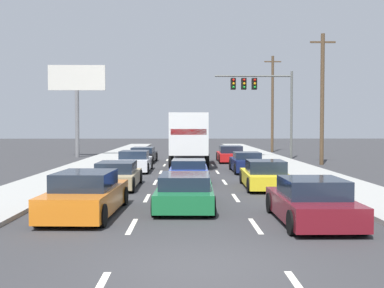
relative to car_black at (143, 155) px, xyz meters
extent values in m
plane|color=#333335|center=(3.47, -1.38, -0.55)|extent=(140.00, 140.00, 0.00)
cube|color=#9E9E99|center=(10.25, -6.38, -0.48)|extent=(3.07, 80.00, 0.14)
cube|color=#9E9E99|center=(-3.32, -6.38, -0.48)|extent=(3.07, 80.00, 0.14)
cube|color=silver|center=(1.77, -22.70, -0.54)|extent=(0.14, 2.00, 0.01)
cube|color=silver|center=(1.77, -17.70, -0.54)|extent=(0.14, 2.00, 0.01)
cube|color=silver|center=(1.77, -12.70, -0.54)|extent=(0.14, 2.00, 0.01)
cube|color=silver|center=(1.77, -7.70, -0.54)|extent=(0.14, 2.00, 0.01)
cube|color=silver|center=(1.77, -2.70, -0.54)|extent=(0.14, 2.00, 0.01)
cube|color=silver|center=(1.77, 2.30, -0.54)|extent=(0.14, 2.00, 0.01)
cube|color=silver|center=(1.77, 7.30, -0.54)|extent=(0.14, 2.00, 0.01)
cube|color=silver|center=(1.77, 12.30, -0.54)|extent=(0.14, 2.00, 0.01)
cube|color=silver|center=(1.77, 17.30, -0.54)|extent=(0.14, 2.00, 0.01)
cube|color=silver|center=(1.77, 22.30, -0.54)|extent=(0.14, 2.00, 0.01)
cube|color=silver|center=(1.77, 27.30, -0.54)|extent=(0.14, 2.00, 0.01)
cube|color=silver|center=(5.17, -22.70, -0.54)|extent=(0.14, 2.00, 0.01)
cube|color=silver|center=(5.17, -17.70, -0.54)|extent=(0.14, 2.00, 0.01)
cube|color=silver|center=(5.17, -12.70, -0.54)|extent=(0.14, 2.00, 0.01)
cube|color=silver|center=(5.17, -7.70, -0.54)|extent=(0.14, 2.00, 0.01)
cube|color=silver|center=(5.17, -2.70, -0.54)|extent=(0.14, 2.00, 0.01)
cube|color=silver|center=(5.17, 2.30, -0.54)|extent=(0.14, 2.00, 0.01)
cube|color=silver|center=(5.17, 7.30, -0.54)|extent=(0.14, 2.00, 0.01)
cube|color=silver|center=(5.17, 12.30, -0.54)|extent=(0.14, 2.00, 0.01)
cube|color=silver|center=(5.17, 17.30, -0.54)|extent=(0.14, 2.00, 0.01)
cube|color=silver|center=(5.17, 22.30, -0.54)|extent=(0.14, 2.00, 0.01)
cube|color=silver|center=(5.17, 27.30, -0.54)|extent=(0.14, 2.00, 0.01)
cube|color=black|center=(0.00, -0.02, -0.10)|extent=(1.95, 4.43, 0.60)
cube|color=#192333|center=(0.00, 0.07, 0.40)|extent=(1.67, 2.28, 0.40)
cylinder|color=black|center=(-0.80, 1.64, -0.23)|extent=(0.24, 0.65, 0.64)
cylinder|color=black|center=(0.90, 1.59, -0.23)|extent=(0.24, 0.65, 0.64)
cylinder|color=black|center=(-0.90, -1.63, -0.23)|extent=(0.24, 0.65, 0.64)
cylinder|color=black|center=(0.80, -1.68, -0.23)|extent=(0.24, 0.65, 0.64)
cube|color=white|center=(0.15, -7.18, -0.07)|extent=(1.87, 4.20, 0.66)
cube|color=#192333|center=(0.15, -7.37, 0.50)|extent=(1.65, 1.97, 0.47)
cylinder|color=black|center=(-0.72, -5.63, -0.23)|extent=(0.22, 0.64, 0.64)
cylinder|color=black|center=(1.03, -5.63, -0.23)|extent=(0.22, 0.64, 0.64)
cylinder|color=black|center=(-0.73, -8.73, -0.23)|extent=(0.22, 0.64, 0.64)
cylinder|color=black|center=(1.02, -8.73, -0.23)|extent=(0.22, 0.64, 0.64)
cube|color=tan|center=(0.17, -14.62, -0.13)|extent=(1.84, 4.26, 0.55)
cube|color=#192333|center=(0.17, -14.71, 0.38)|extent=(1.61, 2.13, 0.47)
cylinder|color=black|center=(-0.67, -13.04, -0.23)|extent=(0.22, 0.64, 0.64)
cylinder|color=black|center=(1.03, -13.05, -0.23)|extent=(0.22, 0.64, 0.64)
cylinder|color=black|center=(-0.69, -16.20, -0.23)|extent=(0.22, 0.64, 0.64)
cylinder|color=black|center=(1.01, -16.20, -0.23)|extent=(0.22, 0.64, 0.64)
cube|color=orange|center=(0.16, -20.99, -0.06)|extent=(2.02, 4.74, 0.69)
cube|color=#192333|center=(0.15, -21.14, 0.55)|extent=(1.71, 2.26, 0.53)
cylinder|color=black|center=(-0.64, -19.17, -0.23)|extent=(0.24, 0.65, 0.64)
cylinder|color=black|center=(1.09, -19.24, -0.23)|extent=(0.24, 0.65, 0.64)
cylinder|color=black|center=(-0.77, -22.75, -0.23)|extent=(0.24, 0.65, 0.64)
cylinder|color=black|center=(0.96, -22.81, -0.23)|extent=(0.24, 0.65, 0.64)
cube|color=white|center=(3.51, -3.82, 1.73)|extent=(2.56, 6.67, 2.65)
cube|color=red|center=(3.45, -7.12, 1.86)|extent=(2.20, 0.08, 0.36)
cube|color=slate|center=(3.58, 0.46, 0.78)|extent=(2.38, 1.98, 2.06)
cylinder|color=black|center=(2.41, 0.48, -0.07)|extent=(0.32, 0.97, 0.96)
cylinder|color=black|center=(4.75, 0.44, -0.07)|extent=(0.32, 0.97, 0.96)
cylinder|color=black|center=(2.31, -5.13, -0.07)|extent=(0.32, 0.97, 0.96)
cylinder|color=black|center=(4.65, -5.17, -0.07)|extent=(0.32, 0.97, 0.96)
cube|color=#1E389E|center=(3.41, -12.44, -0.12)|extent=(1.92, 4.50, 0.57)
cube|color=#192333|center=(3.41, -12.69, 0.37)|extent=(1.65, 1.97, 0.40)
cylinder|color=black|center=(2.59, -10.74, -0.23)|extent=(0.23, 0.64, 0.64)
cylinder|color=black|center=(4.30, -10.78, -0.23)|extent=(0.23, 0.64, 0.64)
cylinder|color=black|center=(2.52, -14.10, -0.23)|extent=(0.23, 0.64, 0.64)
cylinder|color=black|center=(4.23, -14.14, -0.23)|extent=(0.23, 0.64, 0.64)
cube|color=#196B38|center=(3.23, -19.62, -0.12)|extent=(1.96, 4.64, 0.57)
cube|color=#192333|center=(3.22, -19.97, 0.39)|extent=(1.68, 2.34, 0.44)
cylinder|color=black|center=(2.41, -17.84, -0.23)|extent=(0.24, 0.65, 0.64)
cylinder|color=black|center=(4.14, -17.89, -0.23)|extent=(0.24, 0.65, 0.64)
cylinder|color=black|center=(2.32, -21.34, -0.23)|extent=(0.24, 0.65, 0.64)
cylinder|color=black|center=(4.04, -21.39, -0.23)|extent=(0.24, 0.65, 0.64)
cube|color=red|center=(6.73, 0.24, -0.11)|extent=(1.92, 4.30, 0.58)
cube|color=#192333|center=(6.73, -0.02, 0.45)|extent=(1.68, 2.05, 0.54)
cylinder|color=black|center=(5.86, 1.84, -0.23)|extent=(0.22, 0.64, 0.64)
cylinder|color=black|center=(7.62, 1.83, -0.23)|extent=(0.22, 0.64, 0.64)
cylinder|color=black|center=(5.83, -1.35, -0.23)|extent=(0.22, 0.64, 0.64)
cylinder|color=black|center=(7.60, -1.36, -0.23)|extent=(0.22, 0.64, 0.64)
cube|color=#141E4C|center=(6.94, -7.70, -0.08)|extent=(1.73, 4.07, 0.65)
cube|color=#192333|center=(6.94, -7.73, 0.45)|extent=(1.52, 1.77, 0.41)
cylinder|color=black|center=(6.14, -6.22, -0.23)|extent=(0.22, 0.64, 0.64)
cylinder|color=black|center=(7.74, -6.22, -0.23)|extent=(0.22, 0.64, 0.64)
cylinder|color=black|center=(6.14, -9.19, -0.23)|extent=(0.22, 0.64, 0.64)
cylinder|color=black|center=(7.75, -9.18, -0.23)|extent=(0.22, 0.64, 0.64)
cube|color=yellow|center=(6.77, -14.85, -0.12)|extent=(1.89, 4.28, 0.57)
cube|color=#192333|center=(6.77, -15.15, 0.44)|extent=(1.62, 1.92, 0.54)
cylinder|color=black|center=(5.98, -13.26, -0.23)|extent=(0.24, 0.65, 0.64)
cylinder|color=black|center=(7.65, -13.30, -0.23)|extent=(0.24, 0.65, 0.64)
cylinder|color=black|center=(5.90, -16.40, -0.23)|extent=(0.24, 0.65, 0.64)
cylinder|color=black|center=(7.57, -16.44, -0.23)|extent=(0.24, 0.65, 0.64)
cube|color=maroon|center=(6.83, -22.29, -0.09)|extent=(1.89, 4.14, 0.62)
cube|color=#192333|center=(6.83, -22.40, 0.48)|extent=(1.66, 1.95, 0.52)
cylinder|color=black|center=(5.96, -20.77, -0.23)|extent=(0.22, 0.64, 0.64)
cylinder|color=black|center=(7.72, -20.78, -0.23)|extent=(0.22, 0.64, 0.64)
cylinder|color=black|center=(5.95, -23.80, -0.23)|extent=(0.22, 0.64, 0.64)
cylinder|color=black|center=(7.71, -23.81, -0.23)|extent=(0.22, 0.64, 0.64)
cylinder|color=#595B56|center=(12.20, 3.51, 3.15)|extent=(0.20, 0.20, 7.38)
cylinder|color=#595B56|center=(8.97, 3.51, 6.42)|extent=(6.47, 0.14, 0.14)
cube|color=black|center=(9.05, 3.51, 5.77)|extent=(0.40, 0.56, 0.95)
sphere|color=red|center=(9.05, 3.20, 6.07)|extent=(0.20, 0.20, 0.20)
sphere|color=orange|center=(9.05, 3.20, 5.77)|extent=(0.20, 0.20, 0.20)
sphere|color=green|center=(9.05, 3.20, 5.47)|extent=(0.20, 0.20, 0.20)
cube|color=black|center=(8.16, 3.51, 5.77)|extent=(0.40, 0.56, 0.95)
sphere|color=red|center=(8.16, 3.20, 6.07)|extent=(0.20, 0.20, 0.20)
sphere|color=orange|center=(8.16, 3.20, 5.77)|extent=(0.20, 0.20, 0.20)
sphere|color=green|center=(8.16, 3.20, 5.47)|extent=(0.20, 0.20, 0.20)
cube|color=black|center=(7.27, 3.51, 5.77)|extent=(0.40, 0.56, 0.95)
sphere|color=red|center=(7.27, 3.20, 6.07)|extent=(0.20, 0.20, 0.20)
sphere|color=orange|center=(7.27, 3.20, 5.77)|extent=(0.20, 0.20, 0.20)
sphere|color=green|center=(7.27, 3.20, 5.47)|extent=(0.20, 0.20, 0.20)
cylinder|color=brown|center=(12.99, -2.53, 4.11)|extent=(0.28, 0.28, 9.31)
cube|color=brown|center=(12.99, -2.53, 8.17)|extent=(1.80, 0.12, 0.12)
cylinder|color=brown|center=(12.57, 13.98, 4.58)|extent=(0.28, 0.28, 10.24)
cube|color=brown|center=(12.57, 13.98, 9.10)|extent=(1.80, 0.12, 0.12)
cylinder|color=slate|center=(-6.40, 6.03, 2.43)|extent=(0.36, 0.36, 5.96)
cube|color=silver|center=(-6.40, 6.03, 6.53)|extent=(5.06, 0.20, 2.23)
camera|label=1|loc=(3.23, -35.29, 2.20)|focal=43.19mm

